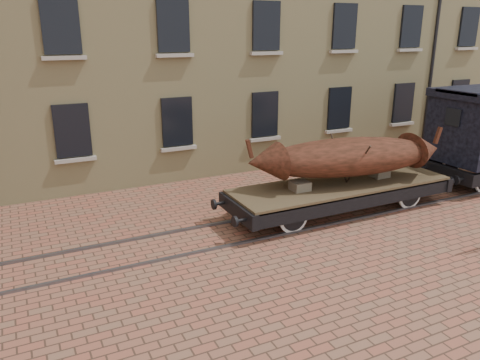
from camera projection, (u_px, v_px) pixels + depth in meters
name	position (u px, v px, depth m)	size (l,w,h in m)	color
ground	(315.00, 216.00, 13.80)	(90.00, 90.00, 0.00)	brown
rail_track	(315.00, 216.00, 13.79)	(30.00, 1.52, 0.06)	#59595E
flatcar_wagon	(341.00, 189.00, 13.95)	(7.72, 2.09, 1.17)	#483D28
iron_boat	(348.00, 157.00, 13.73)	(6.28, 2.60, 1.52)	#612B1C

